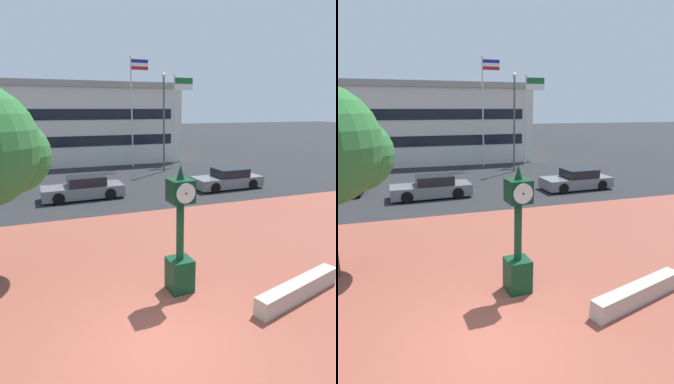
% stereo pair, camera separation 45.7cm
% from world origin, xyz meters
% --- Properties ---
extents(ground_plane, '(200.00, 200.00, 0.00)m').
position_xyz_m(ground_plane, '(0.00, 0.00, 0.00)').
color(ground_plane, '#262628').
extents(plaza_brick_paving, '(44.00, 13.42, 0.01)m').
position_xyz_m(plaza_brick_paving, '(0.00, 2.71, 0.00)').
color(plaza_brick_paving, brown).
rests_on(plaza_brick_paving, ground).
extents(planter_wall, '(3.19, 1.27, 0.50)m').
position_xyz_m(planter_wall, '(4.15, 0.49, 0.25)').
color(planter_wall, '#ADA393').
rests_on(planter_wall, ground).
extents(street_clock, '(0.69, 0.73, 3.59)m').
position_xyz_m(street_clock, '(1.30, 1.99, 1.48)').
color(street_clock, '#0C381E').
rests_on(street_clock, ground).
extents(car_street_near, '(4.46, 2.11, 1.28)m').
position_xyz_m(car_street_near, '(8.88, 12.48, 0.57)').
color(car_street_near, slate).
rests_on(car_street_near, ground).
extents(car_street_mid, '(4.56, 1.95, 1.28)m').
position_xyz_m(car_street_mid, '(-0.11, 13.01, 0.57)').
color(car_street_mid, slate).
rests_on(car_street_mid, ground).
extents(flagpole_primary, '(1.57, 0.14, 9.22)m').
position_xyz_m(flagpole_primary, '(5.33, 22.55, 5.32)').
color(flagpole_primary, silver).
rests_on(flagpole_primary, ground).
extents(flagpole_secondary, '(1.80, 0.14, 7.89)m').
position_xyz_m(flagpole_secondary, '(9.33, 22.55, 4.81)').
color(flagpole_secondary, silver).
rests_on(flagpole_secondary, ground).
extents(civic_building, '(21.67, 15.50, 7.24)m').
position_xyz_m(civic_building, '(-0.42, 31.18, 3.63)').
color(civic_building, beige).
rests_on(civic_building, ground).
extents(street_lamp_post, '(0.36, 0.36, 7.62)m').
position_xyz_m(street_lamp_post, '(6.96, 19.36, 4.58)').
color(street_lamp_post, '#4C4C51').
rests_on(street_lamp_post, ground).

